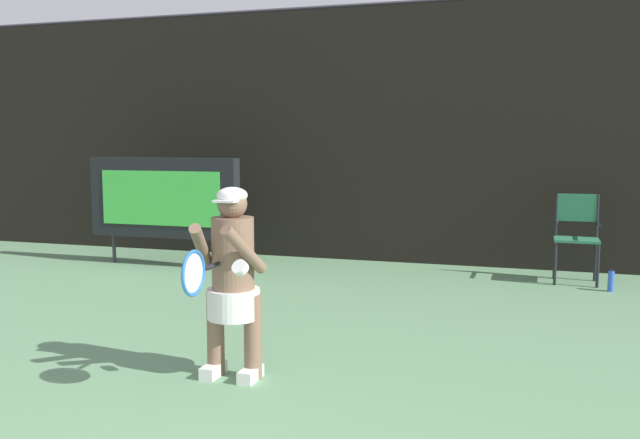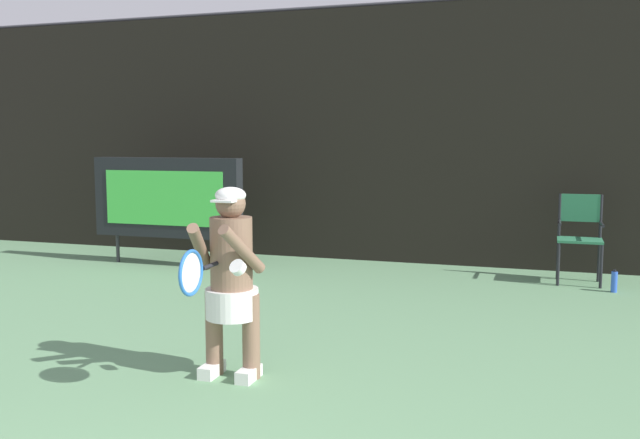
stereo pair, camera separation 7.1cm
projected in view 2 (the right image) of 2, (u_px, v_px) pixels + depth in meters
name	position (u px, v px, depth m)	size (l,w,h in m)	color
backdrop_screen	(439.00, 135.00, 9.61)	(18.00, 0.12, 3.66)	black
scoreboard	(167.00, 198.00, 9.59)	(2.20, 0.21, 1.50)	black
umpire_chair	(580.00, 233.00, 8.45)	(0.52, 0.44, 1.08)	black
water_bottle	(614.00, 282.00, 7.97)	(0.07, 0.07, 0.27)	blue
tennis_player	(231.00, 277.00, 5.07)	(0.52, 0.59, 1.41)	white
tennis_racket	(193.00, 272.00, 4.60)	(0.03, 0.60, 0.31)	black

